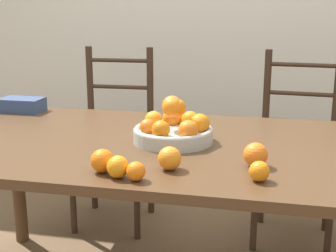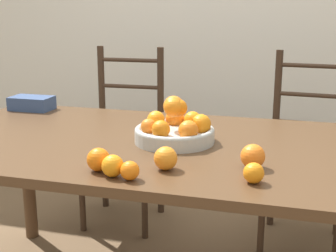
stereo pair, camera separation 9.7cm
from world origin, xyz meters
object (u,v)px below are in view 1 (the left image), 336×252
orange_loose_5 (118,167)px  chair_left (115,143)px  orange_loose_0 (102,161)px  orange_loose_4 (256,155)px  orange_loose_2 (136,171)px  book_stack (22,105)px  orange_loose_1 (259,171)px  chair_right (296,154)px  orange_loose_3 (170,158)px  fruit_bowl (174,128)px

orange_loose_5 → chair_left: chair_left is taller
orange_loose_0 → orange_loose_4: (0.48, 0.16, 0.00)m
orange_loose_2 → book_stack: bearing=135.7°
orange_loose_1 → orange_loose_5: orange_loose_5 is taller
orange_loose_5 → chair_left: (-0.44, 1.24, -0.30)m
orange_loose_0 → chair_right: chair_right is taller
chair_left → orange_loose_0: bearing=-74.5°
orange_loose_1 → orange_loose_3: bearing=171.4°
orange_loose_2 → orange_loose_3: (0.08, 0.12, 0.01)m
orange_loose_3 → chair_right: size_ratio=0.07×
fruit_bowl → orange_loose_5: bearing=-101.7°
orange_loose_4 → book_stack: bearing=153.0°
fruit_bowl → chair_left: chair_left is taller
orange_loose_2 → chair_right: size_ratio=0.06×
orange_loose_0 → orange_loose_1: orange_loose_0 is taller
orange_loose_4 → fruit_bowl: bearing=144.7°
orange_loose_1 → orange_loose_4: orange_loose_4 is taller
orange_loose_2 → chair_right: (0.55, 1.25, -0.30)m
orange_loose_2 → chair_right: 1.40m
fruit_bowl → orange_loose_3: 0.33m
chair_right → orange_loose_0: bearing=-114.8°
orange_loose_3 → book_stack: 1.17m
orange_loose_3 → orange_loose_4: 0.29m
orange_loose_1 → orange_loose_2: 0.38m
orange_loose_2 → orange_loose_5: (-0.06, 0.01, 0.01)m
chair_left → chair_right: (1.05, -0.00, 0.00)m
fruit_bowl → chair_left: size_ratio=0.30×
orange_loose_3 → fruit_bowl: bearing=99.3°
book_stack → orange_loose_4: bearing=-27.0°
fruit_bowl → orange_loose_2: 0.45m
orange_loose_3 → orange_loose_4: (0.27, 0.09, 0.00)m
orange_loose_3 → chair_right: (0.47, 1.13, -0.31)m
orange_loose_4 → chair_right: (0.20, 1.03, -0.31)m
orange_loose_0 → orange_loose_2: size_ratio=1.28×
orange_loose_0 → book_stack: bearing=132.9°
orange_loose_0 → orange_loose_1: 0.50m
orange_loose_4 → orange_loose_5: size_ratio=1.15×
orange_loose_2 → chair_left: 1.38m
fruit_bowl → chair_right: bearing=56.8°
fruit_bowl → chair_right: (0.53, 0.80, -0.32)m
orange_loose_1 → chair_right: 1.22m
orange_loose_2 → chair_left: (-0.50, 1.25, -0.30)m
orange_loose_3 → orange_loose_4: bearing=18.8°
orange_loose_4 → orange_loose_3: bearing=-161.2°
chair_right → book_stack: size_ratio=4.89×
fruit_bowl → chair_right: 1.01m
fruit_bowl → orange_loose_0: fruit_bowl is taller
orange_loose_1 → chair_left: chair_left is taller
orange_loose_0 → book_stack: (-0.72, 0.78, -0.00)m
orange_loose_5 → book_stack: (-0.79, 0.81, -0.00)m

